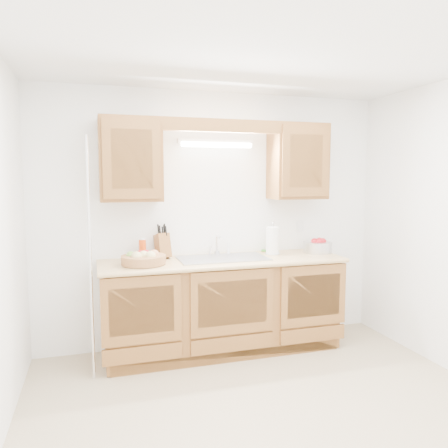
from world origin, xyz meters
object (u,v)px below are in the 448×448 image
object	(u,v)px
knife_block	(163,245)
apple_bowl	(318,246)
fruit_basket	(144,258)
paper_towel	(273,241)

from	to	relation	value
knife_block	apple_bowl	xyz separation A→B (m)	(1.57, -0.15, -0.06)
fruit_basket	paper_towel	world-z (taller)	paper_towel
fruit_basket	apple_bowl	xyz separation A→B (m)	(1.78, 0.11, 0.01)
fruit_basket	apple_bowl	world-z (taller)	apple_bowl
knife_block	apple_bowl	distance (m)	1.58
fruit_basket	paper_towel	distance (m)	1.30
knife_block	paper_towel	world-z (taller)	paper_towel
fruit_basket	knife_block	xyz separation A→B (m)	(0.21, 0.27, 0.07)
fruit_basket	paper_towel	bearing A→B (deg)	6.09
fruit_basket	knife_block	distance (m)	0.35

